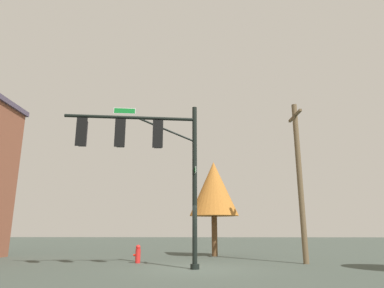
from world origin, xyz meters
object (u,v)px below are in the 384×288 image
object	(u,v)px
signal_pole_assembly	(144,148)
utility_pole	(300,177)
fire_hydrant	(138,254)
tree_near	(214,189)

from	to	relation	value
signal_pole_assembly	utility_pole	size ratio (longest dim) A/B	0.88
signal_pole_assembly	fire_hydrant	distance (m)	5.31
signal_pole_assembly	utility_pole	world-z (taller)	utility_pole
fire_hydrant	tree_near	world-z (taller)	tree_near
signal_pole_assembly	tree_near	world-z (taller)	signal_pole_assembly
fire_hydrant	tree_near	bearing A→B (deg)	-131.11
signal_pole_assembly	fire_hydrant	size ratio (longest dim) A/B	8.22
utility_pole	tree_near	world-z (taller)	utility_pole
signal_pole_assembly	utility_pole	distance (m)	7.75
signal_pole_assembly	tree_near	xyz separation A→B (m)	(-3.18, -7.09, -0.92)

